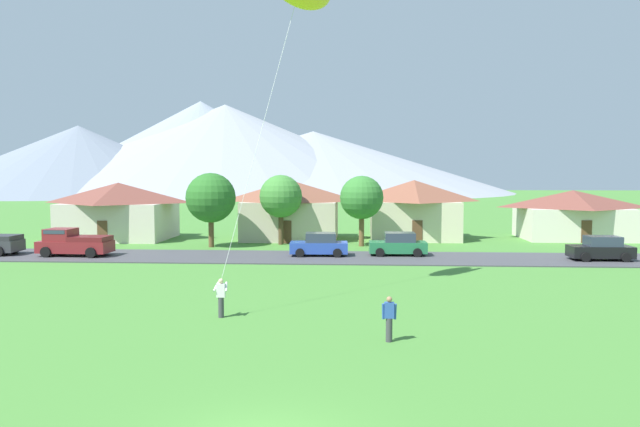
# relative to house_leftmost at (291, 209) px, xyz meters

# --- Properties ---
(road_strip) EXTENTS (160.00, 6.72, 0.08)m
(road_strip) POSITION_rel_house_leftmost_xyz_m (4.11, -12.25, -2.79)
(road_strip) COLOR #424247
(road_strip) RESTS_ON ground
(mountain_far_east_ridge) EXTENTS (87.51, 87.51, 19.44)m
(mountain_far_east_ridge) POSITION_rel_house_leftmost_xyz_m (-73.18, 112.90, 6.89)
(mountain_far_east_ridge) COLOR slate
(mountain_far_east_ridge) RESTS_ON ground
(mountain_east_ridge) EXTENTS (122.49, 122.49, 19.00)m
(mountain_east_ridge) POSITION_rel_house_leftmost_xyz_m (-7.82, 134.96, 6.67)
(mountain_east_ridge) COLOR #8E939E
(mountain_east_ridge) RESTS_ON ground
(mountain_central_ridge) EXTENTS (131.58, 131.58, 27.46)m
(mountain_central_ridge) POSITION_rel_house_leftmost_xyz_m (-35.57, 134.49, 10.91)
(mountain_central_ridge) COLOR #8E939E
(mountain_central_ridge) RESTS_ON ground
(mountain_far_west_ridge) EXTENTS (103.43, 103.43, 28.63)m
(mountain_far_west_ridge) POSITION_rel_house_leftmost_xyz_m (-43.51, 134.87, 11.49)
(mountain_far_west_ridge) COLOR gray
(mountain_far_west_ridge) RESTS_ON ground
(house_leftmost) EXTENTS (9.19, 7.52, 5.46)m
(house_leftmost) POSITION_rel_house_leftmost_xyz_m (0.00, 0.00, 0.00)
(house_leftmost) COLOR beige
(house_leftmost) RESTS_ON ground
(house_left_center) EXTENTS (8.59, 7.27, 5.47)m
(house_left_center) POSITION_rel_house_leftmost_xyz_m (11.41, 0.90, 0.01)
(house_left_center) COLOR beige
(house_left_center) RESTS_ON ground
(house_right_center) EXTENTS (9.96, 7.97, 5.24)m
(house_right_center) POSITION_rel_house_leftmost_xyz_m (-15.92, -0.92, -0.12)
(house_right_center) COLOR beige
(house_right_center) RESTS_ON ground
(house_rightmost) EXTENTS (10.01, 7.60, 4.52)m
(house_rightmost) POSITION_rel_house_leftmost_xyz_m (26.17, 1.92, -0.48)
(house_rightmost) COLOR beige
(house_rightmost) RESTS_ON ground
(tree_near_left) EXTENTS (4.11, 4.11, 6.15)m
(tree_near_left) POSITION_rel_house_leftmost_xyz_m (-5.91, -6.41, 1.24)
(tree_near_left) COLOR brown
(tree_near_left) RESTS_ON ground
(tree_left_of_center) EXTENTS (3.63, 3.63, 5.91)m
(tree_left_of_center) POSITION_rel_house_leftmost_xyz_m (6.52, -5.03, 1.23)
(tree_left_of_center) COLOR brown
(tree_left_of_center) RESTS_ON ground
(tree_center) EXTENTS (3.66, 3.66, 5.97)m
(tree_center) POSITION_rel_house_leftmost_xyz_m (-0.37, -4.26, 1.29)
(tree_center) COLOR #4C3823
(tree_center) RESTS_ON ground
(parked_car_black_west_end) EXTENTS (4.23, 2.14, 1.68)m
(parked_car_black_west_end) POSITION_rel_house_leftmost_xyz_m (23.12, -12.59, -1.96)
(parked_car_black_west_end) COLOR black
(parked_car_black_west_end) RESTS_ON road_strip
(parked_car_green_mid_west) EXTENTS (4.22, 2.13, 1.68)m
(parked_car_green_mid_west) POSITION_rel_house_leftmost_xyz_m (9.19, -10.97, -1.96)
(parked_car_green_mid_west) COLOR #237042
(parked_car_green_mid_west) RESTS_ON road_strip
(parked_car_blue_mid_east) EXTENTS (4.27, 2.21, 1.68)m
(parked_car_blue_mid_east) POSITION_rel_house_leftmost_xyz_m (3.40, -11.54, -1.96)
(parked_car_blue_mid_east) COLOR #2847A8
(parked_car_blue_mid_east) RESTS_ON road_strip
(pickup_truck_maroon_west_side) EXTENTS (5.28, 2.48, 1.99)m
(pickup_truck_maroon_west_side) POSITION_rel_house_leftmost_xyz_m (-14.61, -12.72, -1.77)
(pickup_truck_maroon_west_side) COLOR maroon
(pickup_truck_maroon_west_side) RESTS_ON road_strip
(watcher_person) EXTENTS (0.56, 0.24, 1.68)m
(watcher_person) POSITION_rel_house_leftmost_xyz_m (7.35, -33.71, -1.95)
(watcher_person) COLOR #3D3D42
(watcher_person) RESTS_ON ground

